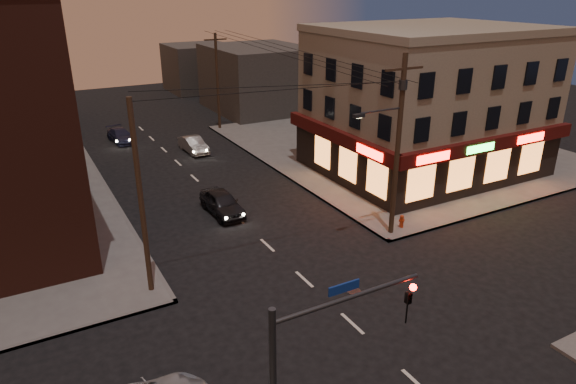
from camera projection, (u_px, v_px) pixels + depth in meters
ground at (352, 324)px, 21.68m from camera, size 120.00×120.00×0.00m
sidewalk_ne at (394, 146)px, 45.11m from camera, size 24.00×28.00×0.15m
pizza_building at (427, 101)px, 37.68m from camera, size 15.85×12.85×10.50m
bg_building_ne_a at (258, 78)px, 57.46m from camera, size 10.00×12.00×7.00m
bg_building_ne_b at (199, 68)px, 68.12m from camera, size 8.00×8.00×6.00m
utility_pole_main at (397, 138)px, 27.20m from camera, size 4.20×0.44×10.00m
utility_pole_far at (218, 82)px, 48.94m from camera, size 0.26×0.26×9.00m
utility_pole_west at (141, 200)px, 22.17m from camera, size 0.24×0.24×9.00m
traffic_signal at (309, 371)px, 13.08m from camera, size 4.49×0.32×6.47m
sedan_near at (222, 203)px, 31.82m from camera, size 1.80×4.29×1.45m
sedan_mid at (193, 145)px, 43.56m from camera, size 1.62×4.05×1.31m
sedan_far at (121, 136)px, 46.43m from camera, size 2.09×4.23×1.18m
fire_hydrant at (402, 221)px, 29.79m from camera, size 0.34×0.34×0.77m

